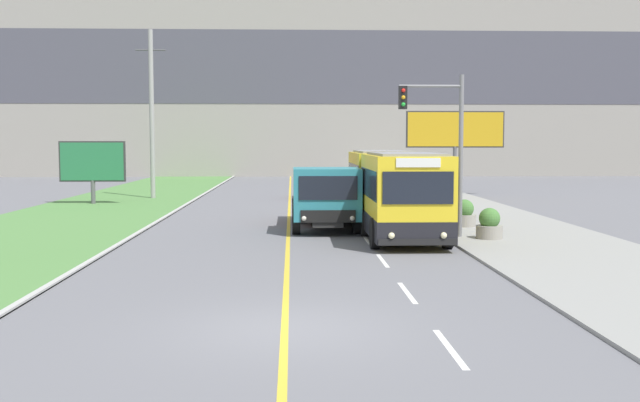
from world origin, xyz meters
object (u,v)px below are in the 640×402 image
(car_distant, at_px, (315,187))
(utility_pole_far, at_px, (152,114))
(city_bus, at_px, (392,191))
(planter_round_third, at_px, (444,206))
(billboard_small, at_px, (92,163))
(planter_round_near, at_px, (489,225))
(planter_round_second, at_px, (465,214))
(dump_truck, at_px, (325,198))
(traffic_light_mast, at_px, (442,135))
(billboard_large, at_px, (455,132))

(car_distant, distance_m, utility_pole_far, 10.75)
(city_bus, distance_m, utility_pole_far, 21.48)
(planter_round_third, bearing_deg, billboard_small, 154.47)
(planter_round_near, height_order, planter_round_second, planter_round_second)
(city_bus, height_order, planter_round_third, city_bus)
(dump_truck, xyz_separation_m, traffic_light_mast, (3.98, -2.67, 2.42))
(traffic_light_mast, relative_size, billboard_small, 1.60)
(car_distant, distance_m, billboard_small, 13.04)
(car_distant, relative_size, utility_pole_far, 0.43)
(city_bus, height_order, utility_pole_far, utility_pole_far)
(billboard_large, distance_m, planter_round_third, 15.20)
(car_distant, height_order, billboard_small, billboard_small)
(dump_truck, relative_size, planter_round_second, 6.48)
(billboard_small, bearing_deg, utility_pole_far, 58.33)
(city_bus, relative_size, dump_truck, 1.70)
(city_bus, bearing_deg, billboard_small, 138.20)
(city_bus, height_order, car_distant, city_bus)
(car_distant, height_order, planter_round_third, car_distant)
(billboard_large, bearing_deg, car_distant, -167.95)
(planter_round_second, bearing_deg, city_bus, -162.33)
(dump_truck, bearing_deg, billboard_small, 133.82)
(city_bus, distance_m, planter_round_near, 4.24)
(billboard_small, bearing_deg, planter_round_third, -25.53)
(billboard_small, bearing_deg, dump_truck, -46.18)
(billboard_small, distance_m, planter_round_second, 21.66)
(dump_truck, bearing_deg, car_distant, 89.71)
(car_distant, bearing_deg, planter_round_third, -66.47)
(city_bus, bearing_deg, planter_round_second, 17.67)
(planter_round_near, xyz_separation_m, planter_round_second, (0.01, 3.77, 0.00))
(city_bus, relative_size, planter_round_second, 10.99)
(traffic_light_mast, bearing_deg, utility_pole_far, 125.07)
(city_bus, xyz_separation_m, car_distant, (-2.45, 17.15, -0.86))
(planter_round_near, distance_m, planter_round_third, 7.54)
(dump_truck, height_order, car_distant, dump_truck)
(utility_pole_far, relative_size, billboard_large, 1.62)
(car_distant, distance_m, planter_round_third, 13.55)
(dump_truck, height_order, utility_pole_far, utility_pole_far)
(car_distant, bearing_deg, utility_pole_far, 179.20)
(utility_pole_far, relative_size, planter_round_second, 9.44)
(city_bus, distance_m, planter_round_second, 3.32)
(billboard_large, xyz_separation_m, planter_round_third, (-3.60, -14.34, -3.53))
(dump_truck, xyz_separation_m, planter_round_near, (5.54, -3.26, -0.70))
(planter_round_third, bearing_deg, city_bus, -122.06)
(car_distant, bearing_deg, planter_round_second, -71.36)
(billboard_small, xyz_separation_m, planter_round_third, (17.73, -8.47, -1.73))
(traffic_light_mast, bearing_deg, planter_round_near, -21.06)
(traffic_light_mast, distance_m, billboard_large, 21.90)
(utility_pole_far, distance_m, traffic_light_mast, 23.87)
(billboard_small, relative_size, planter_round_second, 3.35)
(planter_round_near, bearing_deg, planter_round_third, 90.33)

